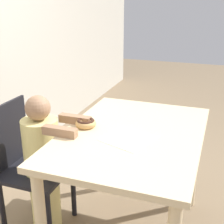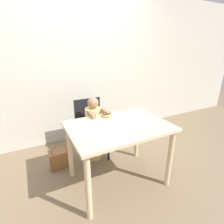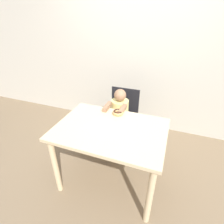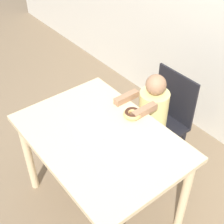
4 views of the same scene
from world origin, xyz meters
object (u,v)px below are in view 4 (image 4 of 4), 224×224
child_figure (151,125)px  handbag (114,123)px  chair (162,122)px  donut (132,113)px

child_figure → handbag: bearing=177.2°
chair → handbag: (-0.51, -0.10, -0.32)m
child_figure → handbag: (-0.51, 0.02, -0.35)m
chair → child_figure: bearing=-90.0°
chair → donut: chair is taller
chair → child_figure: child_figure is taller
chair → handbag: bearing=-169.2°
child_figure → chair: bearing=90.0°
chair → child_figure: 0.13m
donut → handbag: (-0.58, 0.30, -0.66)m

